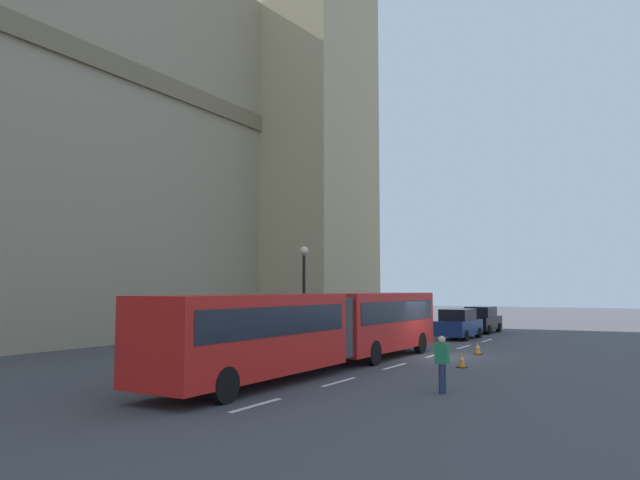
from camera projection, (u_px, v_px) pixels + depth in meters
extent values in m
plane|color=#424244|center=(432.00, 356.00, 27.21)|extent=(160.00, 160.00, 0.00)
cube|color=silver|center=(256.00, 405.00, 15.67)|extent=(2.20, 0.16, 0.01)
cube|color=silver|center=(339.00, 382.00, 19.62)|extent=(2.20, 0.16, 0.01)
cube|color=silver|center=(395.00, 366.00, 23.56)|extent=(2.20, 0.16, 0.01)
cube|color=silver|center=(434.00, 355.00, 27.51)|extent=(2.20, 0.16, 0.01)
cube|color=silver|center=(464.00, 347.00, 31.45)|extent=(2.20, 0.16, 0.01)
cube|color=silver|center=(487.00, 340.00, 35.40)|extent=(2.20, 0.16, 0.01)
cube|color=tan|center=(304.00, 37.00, 49.52)|extent=(9.41, 9.41, 48.42)
cube|color=red|center=(375.00, 321.00, 26.77)|extent=(8.43, 2.50, 2.50)
cube|color=#1E232D|center=(375.00, 311.00, 26.80)|extent=(7.76, 2.54, 0.90)
cube|color=red|center=(249.00, 334.00, 18.76)|extent=(8.43, 2.50, 2.50)
cube|color=#1E232D|center=(249.00, 320.00, 18.80)|extent=(7.76, 2.54, 0.90)
cylinder|color=#3F3F3F|center=(323.00, 326.00, 22.76)|extent=(2.38, 2.38, 2.25)
cylinder|color=black|center=(420.00, 343.00, 28.41)|extent=(1.00, 0.30, 1.00)
cylinder|color=black|center=(373.00, 353.00, 23.93)|extent=(1.00, 0.30, 1.00)
cylinder|color=black|center=(224.00, 385.00, 15.93)|extent=(1.00, 0.30, 1.00)
cube|color=navy|center=(459.00, 327.00, 36.77)|extent=(4.40, 1.80, 0.90)
cube|color=black|center=(458.00, 315.00, 36.66)|extent=(2.46, 1.66, 0.70)
cylinder|color=black|center=(478.00, 333.00, 37.53)|extent=(0.64, 0.30, 0.64)
cylinder|color=black|center=(465.00, 336.00, 35.12)|extent=(0.64, 0.30, 0.64)
cube|color=black|center=(482.00, 323.00, 41.86)|extent=(4.40, 1.80, 0.90)
cube|color=black|center=(481.00, 311.00, 41.76)|extent=(2.46, 1.66, 0.70)
cylinder|color=black|center=(499.00, 327.00, 42.63)|extent=(0.64, 0.30, 0.64)
cylinder|color=black|center=(488.00, 330.00, 40.21)|extent=(0.64, 0.30, 0.64)
cube|color=black|center=(462.00, 367.00, 23.22)|extent=(0.36, 0.36, 0.03)
cone|color=orange|center=(462.00, 360.00, 23.24)|extent=(0.28, 0.28, 0.55)
cylinder|color=white|center=(462.00, 359.00, 23.25)|extent=(0.17, 0.17, 0.08)
cube|color=black|center=(478.00, 354.00, 28.01)|extent=(0.36, 0.36, 0.03)
cone|color=orange|center=(478.00, 348.00, 28.03)|extent=(0.28, 0.28, 0.55)
cylinder|color=white|center=(478.00, 347.00, 28.03)|extent=(0.17, 0.17, 0.08)
cylinder|color=black|center=(304.00, 347.00, 29.88)|extent=(0.32, 0.32, 0.30)
cylinder|color=black|center=(304.00, 303.00, 30.07)|extent=(0.16, 0.16, 4.80)
sphere|color=beige|center=(304.00, 251.00, 30.29)|extent=(0.44, 0.44, 0.44)
cylinder|color=#262D4C|center=(443.00, 378.00, 17.61)|extent=(0.16, 0.16, 0.86)
cylinder|color=#262D4C|center=(441.00, 379.00, 17.43)|extent=(0.16, 0.16, 0.86)
cube|color=#267F4C|center=(442.00, 354.00, 17.58)|extent=(0.25, 0.41, 0.60)
sphere|color=beige|center=(442.00, 340.00, 17.62)|extent=(0.22, 0.22, 0.22)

